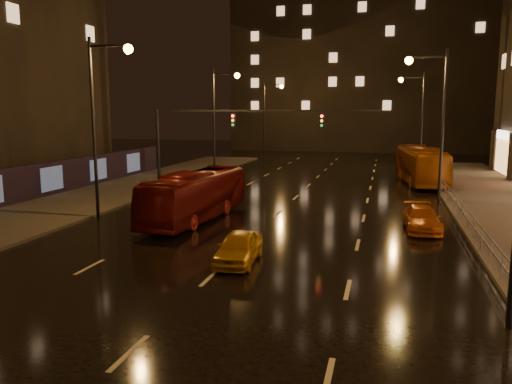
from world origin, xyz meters
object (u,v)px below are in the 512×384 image
Objects in this scene: taxi_near at (239,247)px; bus_curb at (421,165)px; taxi_far at (422,219)px; bus_red at (196,195)px.

bus_curb is at bearing 68.87° from taxi_near.
taxi_far is (7.50, 7.75, -0.03)m from taxi_near.
bus_curb reaches higher than bus_red.
taxi_near is 10.78m from taxi_far.
bus_curb is 2.72× the size of taxi_far.
bus_red is 12.19m from taxi_far.
bus_curb is at bearing 83.17° from taxi_far.
taxi_far is (12.16, 0.47, -0.77)m from bus_red.
bus_curb is 3.04× the size of taxi_near.
taxi_far is (-1.00, -17.95, -0.96)m from bus_curb.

